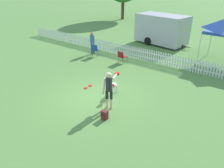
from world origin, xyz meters
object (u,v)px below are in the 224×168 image
at_px(handler_person, 109,86).
at_px(folding_chair_blue_left, 95,49).
at_px(spectator_standing, 92,41).
at_px(equipment_trailer, 162,29).
at_px(leaping_dog, 114,86).
at_px(frisbee_midfield, 108,83).
at_px(folding_chair_center, 122,56).
at_px(frisbee_near_handler, 90,86).
at_px(backpack_on_grass, 104,115).
at_px(frisbee_near_dog, 86,88).

relative_size(handler_person, folding_chair_blue_left, 1.89).
distance_m(spectator_standing, equipment_trailer, 6.57).
bearing_deg(spectator_standing, leaping_dog, 133.76).
distance_m(handler_person, frisbee_midfield, 2.87).
relative_size(folding_chair_blue_left, equipment_trailer, 0.18).
relative_size(handler_person, folding_chair_center, 2.10).
height_order(frisbee_near_handler, backpack_on_grass, backpack_on_grass).
height_order(frisbee_near_handler, equipment_trailer, equipment_trailer).
distance_m(leaping_dog, backpack_on_grass, 2.19).
distance_m(frisbee_near_dog, spectator_standing, 6.07).
bearing_deg(spectator_standing, backpack_on_grass, 128.08).
bearing_deg(leaping_dog, frisbee_near_handler, -28.53).
bearing_deg(folding_chair_center, handler_person, 126.37).
height_order(handler_person, frisbee_near_dog, handler_person).
distance_m(frisbee_near_handler, folding_chair_center, 4.14).
distance_m(frisbee_midfield, equipment_trailer, 9.51).
distance_m(leaping_dog, frisbee_midfield, 1.53).
relative_size(frisbee_near_dog, frisbee_midfield, 1.00).
xyz_separation_m(folding_chair_blue_left, equipment_trailer, (2.27, 6.26, 0.77)).
height_order(frisbee_midfield, folding_chair_center, folding_chair_center).
bearing_deg(spectator_standing, frisbee_near_handler, 123.48).
bearing_deg(folding_chair_blue_left, leaping_dog, 121.86).
bearing_deg(equipment_trailer, backpack_on_grass, -65.31).
relative_size(backpack_on_grass, equipment_trailer, 0.07).
distance_m(backpack_on_grass, equipment_trailer, 12.71).
distance_m(leaping_dog, folding_chair_center, 4.70).
xyz_separation_m(leaping_dog, frisbee_near_dog, (-1.62, -0.35, -0.50)).
bearing_deg(folding_chair_blue_left, backpack_on_grass, 115.94).
xyz_separation_m(handler_person, frisbee_near_dog, (-2.23, 0.75, -1.10)).
distance_m(frisbee_near_handler, frisbee_midfield, 1.05).
height_order(handler_person, leaping_dog, handler_person).
distance_m(leaping_dog, frisbee_near_dog, 1.74).
bearing_deg(frisbee_midfield, backpack_on_grass, -53.66).
bearing_deg(frisbee_near_handler, handler_person, -26.38).
relative_size(frisbee_near_handler, backpack_on_grass, 0.55).
height_order(frisbee_near_handler, folding_chair_blue_left, folding_chair_blue_left).
distance_m(handler_person, folding_chair_center, 5.98).
xyz_separation_m(frisbee_near_dog, folding_chair_center, (-0.76, 4.40, 0.49)).
relative_size(backpack_on_grass, folding_chair_center, 0.47).
bearing_deg(folding_chair_center, frisbee_near_dog, 106.07).
relative_size(folding_chair_blue_left, spectator_standing, 0.54).
bearing_deg(leaping_dog, folding_chair_blue_left, -67.90).
xyz_separation_m(spectator_standing, equipment_trailer, (2.86, 5.92, 0.29)).
relative_size(leaping_dog, spectator_standing, 0.59).
bearing_deg(equipment_trailer, folding_chair_center, -80.19).
height_order(frisbee_near_dog, spectator_standing, spectator_standing).
bearing_deg(folding_chair_blue_left, spectator_standing, -48.98).
bearing_deg(folding_chair_center, frisbee_near_handler, 106.76).
bearing_deg(frisbee_near_handler, equipment_trailer, 94.91).
distance_m(folding_chair_blue_left, equipment_trailer, 6.70).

